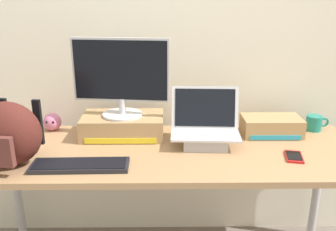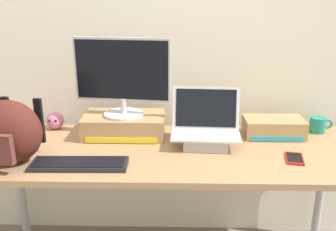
{
  "view_description": "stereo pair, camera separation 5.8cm",
  "coord_description": "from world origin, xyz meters",
  "px_view_note": "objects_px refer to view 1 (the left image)",
  "views": [
    {
      "loc": [
        -0.02,
        -1.69,
        1.5
      ],
      "look_at": [
        0.0,
        0.0,
        0.93
      ],
      "focal_mm": 39.05,
      "sensor_mm": 36.0,
      "label": 1
    },
    {
      "loc": [
        0.04,
        -1.69,
        1.5
      ],
      "look_at": [
        0.0,
        0.0,
        0.93
      ],
      "focal_mm": 39.05,
      "sensor_mm": 36.0,
      "label": 2
    }
  ],
  "objects_px": {
    "external_keyboard": "(80,165)",
    "messenger_backpack": "(8,134)",
    "desktop_monitor": "(121,77)",
    "coffee_mug": "(314,123)",
    "toner_box_cyan": "(271,126)",
    "cell_phone": "(294,157)",
    "open_laptop": "(205,133)",
    "plush_toy": "(52,122)",
    "toner_box_yellow": "(123,126)"
  },
  "relations": [
    {
      "from": "external_keyboard",
      "to": "cell_phone",
      "type": "relative_size",
      "value": 3.05
    },
    {
      "from": "external_keyboard",
      "to": "messenger_backpack",
      "type": "bearing_deg",
      "value": 171.68
    },
    {
      "from": "open_laptop",
      "to": "coffee_mug",
      "type": "height_order",
      "value": "open_laptop"
    },
    {
      "from": "external_keyboard",
      "to": "messenger_backpack",
      "type": "distance_m",
      "value": 0.35
    },
    {
      "from": "cell_phone",
      "to": "toner_box_cyan",
      "type": "bearing_deg",
      "value": 106.7
    },
    {
      "from": "coffee_mug",
      "to": "toner_box_cyan",
      "type": "bearing_deg",
      "value": -166.01
    },
    {
      "from": "toner_box_yellow",
      "to": "open_laptop",
      "type": "xyz_separation_m",
      "value": [
        0.44,
        -0.13,
        0.0
      ]
    },
    {
      "from": "plush_toy",
      "to": "toner_box_cyan",
      "type": "height_order",
      "value": "same"
    },
    {
      "from": "desktop_monitor",
      "to": "open_laptop",
      "type": "bearing_deg",
      "value": -8.86
    },
    {
      "from": "external_keyboard",
      "to": "messenger_backpack",
      "type": "relative_size",
      "value": 1.29
    },
    {
      "from": "external_keyboard",
      "to": "toner_box_yellow",
      "type": "bearing_deg",
      "value": 67.34
    },
    {
      "from": "desktop_monitor",
      "to": "external_keyboard",
      "type": "distance_m",
      "value": 0.53
    },
    {
      "from": "open_laptop",
      "to": "plush_toy",
      "type": "distance_m",
      "value": 0.88
    },
    {
      "from": "coffee_mug",
      "to": "cell_phone",
      "type": "distance_m",
      "value": 0.44
    },
    {
      "from": "open_laptop",
      "to": "messenger_backpack",
      "type": "height_order",
      "value": "messenger_backpack"
    },
    {
      "from": "open_laptop",
      "to": "coffee_mug",
      "type": "distance_m",
      "value": 0.68
    },
    {
      "from": "plush_toy",
      "to": "toner_box_cyan",
      "type": "distance_m",
      "value": 1.24
    },
    {
      "from": "toner_box_yellow",
      "to": "external_keyboard",
      "type": "xyz_separation_m",
      "value": [
        -0.15,
        -0.39,
        -0.05
      ]
    },
    {
      "from": "toner_box_yellow",
      "to": "coffee_mug",
      "type": "height_order",
      "value": "toner_box_yellow"
    },
    {
      "from": "coffee_mug",
      "to": "open_laptop",
      "type": "bearing_deg",
      "value": -163.13
    },
    {
      "from": "toner_box_yellow",
      "to": "plush_toy",
      "type": "distance_m",
      "value": 0.42
    },
    {
      "from": "desktop_monitor",
      "to": "external_keyboard",
      "type": "height_order",
      "value": "desktop_monitor"
    },
    {
      "from": "toner_box_yellow",
      "to": "coffee_mug",
      "type": "relative_size",
      "value": 3.4
    },
    {
      "from": "toner_box_cyan",
      "to": "toner_box_yellow",
      "type": "bearing_deg",
      "value": -179.62
    },
    {
      "from": "coffee_mug",
      "to": "cell_phone",
      "type": "height_order",
      "value": "coffee_mug"
    },
    {
      "from": "desktop_monitor",
      "to": "plush_toy",
      "type": "bearing_deg",
      "value": 174.88
    },
    {
      "from": "external_keyboard",
      "to": "open_laptop",
      "type": "bearing_deg",
      "value": 23.0
    },
    {
      "from": "desktop_monitor",
      "to": "plush_toy",
      "type": "height_order",
      "value": "desktop_monitor"
    },
    {
      "from": "plush_toy",
      "to": "toner_box_cyan",
      "type": "relative_size",
      "value": 0.31
    },
    {
      "from": "toner_box_cyan",
      "to": "desktop_monitor",
      "type": "bearing_deg",
      "value": -179.55
    },
    {
      "from": "external_keyboard",
      "to": "plush_toy",
      "type": "distance_m",
      "value": 0.54
    },
    {
      "from": "cell_phone",
      "to": "plush_toy",
      "type": "height_order",
      "value": "plush_toy"
    },
    {
      "from": "toner_box_yellow",
      "to": "external_keyboard",
      "type": "distance_m",
      "value": 0.42
    },
    {
      "from": "toner_box_cyan",
      "to": "external_keyboard",
      "type": "bearing_deg",
      "value": -157.94
    },
    {
      "from": "toner_box_yellow",
      "to": "coffee_mug",
      "type": "distance_m",
      "value": 1.09
    },
    {
      "from": "open_laptop",
      "to": "external_keyboard",
      "type": "bearing_deg",
      "value": -152.92
    },
    {
      "from": "toner_box_yellow",
      "to": "toner_box_cyan",
      "type": "xyz_separation_m",
      "value": [
        0.82,
        0.01,
        -0.01
      ]
    },
    {
      "from": "messenger_backpack",
      "to": "desktop_monitor",
      "type": "bearing_deg",
      "value": 44.42
    },
    {
      "from": "desktop_monitor",
      "to": "messenger_backpack",
      "type": "xyz_separation_m",
      "value": [
        -0.48,
        -0.35,
        -0.18
      ]
    },
    {
      "from": "desktop_monitor",
      "to": "plush_toy",
      "type": "relative_size",
      "value": 5.14
    },
    {
      "from": "cell_phone",
      "to": "plush_toy",
      "type": "xyz_separation_m",
      "value": [
        -1.26,
        0.38,
        0.04
      ]
    },
    {
      "from": "desktop_monitor",
      "to": "external_keyboard",
      "type": "bearing_deg",
      "value": -104.65
    },
    {
      "from": "open_laptop",
      "to": "toner_box_cyan",
      "type": "relative_size",
      "value": 1.12
    },
    {
      "from": "desktop_monitor",
      "to": "toner_box_yellow",
      "type": "bearing_deg",
      "value": 87.3
    },
    {
      "from": "desktop_monitor",
      "to": "messenger_backpack",
      "type": "distance_m",
      "value": 0.62
    },
    {
      "from": "open_laptop",
      "to": "external_keyboard",
      "type": "distance_m",
      "value": 0.65
    },
    {
      "from": "cell_phone",
      "to": "coffee_mug",
      "type": "bearing_deg",
      "value": 68.49
    },
    {
      "from": "cell_phone",
      "to": "external_keyboard",
      "type": "bearing_deg",
      "value": -163.33
    },
    {
      "from": "plush_toy",
      "to": "toner_box_yellow",
      "type": "bearing_deg",
      "value": -11.92
    },
    {
      "from": "toner_box_cyan",
      "to": "coffee_mug",
      "type": "bearing_deg",
      "value": 13.99
    }
  ]
}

